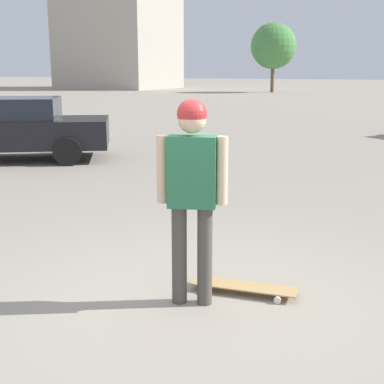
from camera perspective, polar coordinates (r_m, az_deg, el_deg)
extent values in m
plane|color=gray|center=(4.89, 0.00, -11.69)|extent=(220.00, 220.00, 0.00)
cylinder|color=#4C4742|center=(4.74, -1.36, -6.74)|extent=(0.13, 0.13, 0.89)
cylinder|color=#4C4742|center=(4.71, 1.37, -6.85)|extent=(0.13, 0.13, 0.89)
cube|color=#2D724C|center=(4.52, 0.00, 2.17)|extent=(0.32, 0.45, 0.61)
cylinder|color=beige|center=(4.56, -3.18, 2.42)|extent=(0.10, 0.10, 0.58)
cylinder|color=beige|center=(4.50, 3.22, 2.28)|extent=(0.10, 0.10, 0.58)
sphere|color=beige|center=(4.46, 0.00, 7.79)|extent=(0.24, 0.24, 0.24)
sphere|color=red|center=(4.46, 0.00, 8.33)|extent=(0.25, 0.25, 0.25)
cube|color=tan|center=(5.07, 5.58, -9.95)|extent=(0.36, 1.00, 0.01)
cylinder|color=silver|center=(5.05, 1.47, -10.48)|extent=(0.04, 0.07, 0.06)
cylinder|color=silver|center=(5.28, 2.30, -9.40)|extent=(0.04, 0.07, 0.06)
cylinder|color=silver|center=(4.91, 9.10, -11.32)|extent=(0.04, 0.07, 0.06)
cylinder|color=silver|center=(5.15, 9.58, -10.16)|extent=(0.04, 0.07, 0.06)
cube|color=black|center=(12.94, -18.91, 5.98)|extent=(3.95, 4.72, 0.63)
cube|color=#1E232D|center=(12.87, -18.61, 8.45)|extent=(2.46, 2.57, 0.48)
cylinder|color=black|center=(11.87, -13.13, 4.23)|extent=(0.50, 0.62, 0.61)
cylinder|color=black|center=(13.66, -12.36, 5.37)|extent=(0.50, 0.62, 0.61)
cylinder|color=brown|center=(49.77, 8.57, 12.00)|extent=(0.31, 0.31, 2.66)
sphere|color=#478442|center=(49.80, 8.68, 15.15)|extent=(4.04, 4.04, 4.04)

